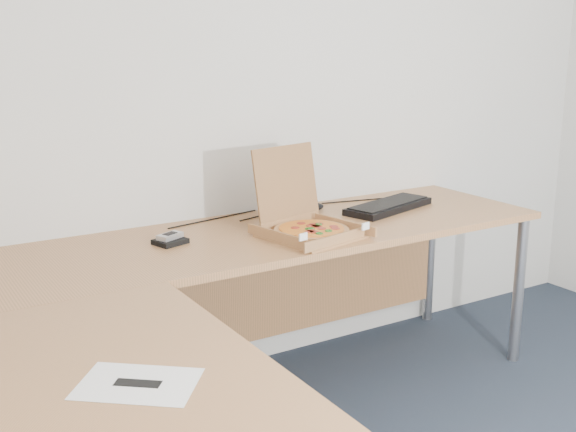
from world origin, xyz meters
TOP-DOWN VIEW (x-y plane):
  - desk at (-0.82, 0.97)m, footprint 2.50×2.20m
  - pizza_box at (-0.36, 1.27)m, footprint 0.33×0.38m
  - drinking_glass at (-0.32, 1.55)m, footprint 0.06×0.06m
  - keyboard at (0.19, 1.45)m, footprint 0.50×0.29m
  - mouse at (-0.11, 1.61)m, footprint 0.10×0.07m
  - wallet at (-0.87, 1.45)m, footprint 0.13×0.12m
  - phone at (-0.87, 1.46)m, footprint 0.11×0.09m
  - paper_sheet at (-1.38, 0.43)m, footprint 0.33×0.32m
  - dome_speaker at (-0.09, 1.68)m, footprint 0.09×0.09m
  - cable_bundle at (-0.24, 1.68)m, footprint 0.56×0.12m

SIDE VIEW (x-z plane):
  - desk at x=-0.82m, z-range 0.34..1.07m
  - paper_sheet at x=-1.38m, z-range 0.73..0.73m
  - cable_bundle at x=-0.24m, z-range 0.73..0.74m
  - wallet at x=-0.87m, z-range 0.73..0.75m
  - keyboard at x=0.19m, z-range 0.73..0.76m
  - mouse at x=-0.11m, z-range 0.73..0.77m
  - phone at x=-0.87m, z-range 0.75..0.77m
  - dome_speaker at x=-0.09m, z-range 0.73..0.81m
  - pizza_box at x=-0.36m, z-range 0.60..0.94m
  - drinking_glass at x=-0.32m, z-range 0.73..0.84m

